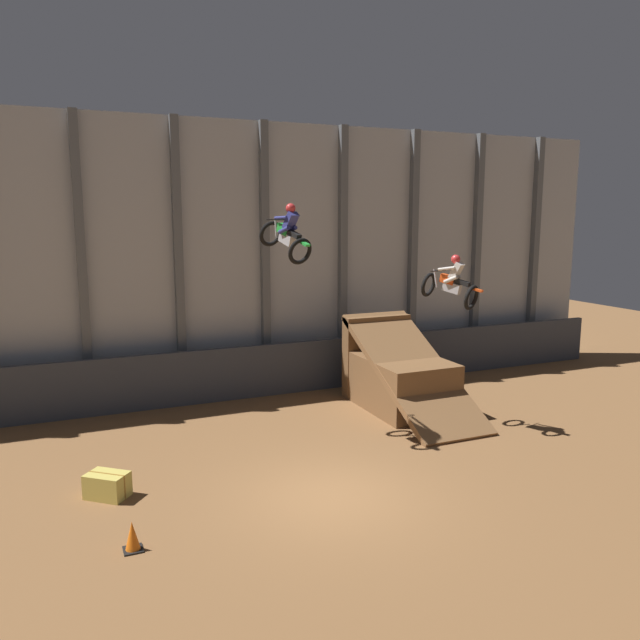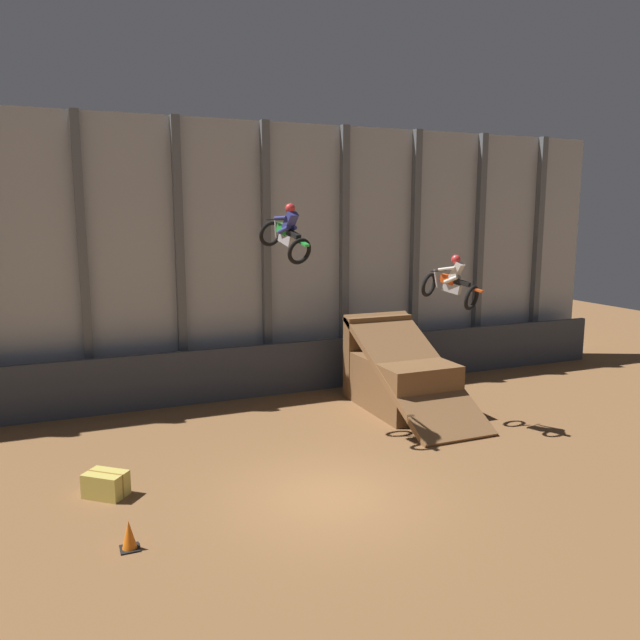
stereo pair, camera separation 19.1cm
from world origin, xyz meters
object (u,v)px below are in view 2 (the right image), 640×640
(rider_bike_right_air, at_px, (452,284))
(traffic_cone_near_ramp, at_px, (129,535))
(hay_bale_trackside, at_px, (106,484))
(dirt_ramp, at_px, (398,376))
(rider_bike_left_air, at_px, (286,234))

(rider_bike_right_air, bearing_deg, traffic_cone_near_ramp, 172.54)
(hay_bale_trackside, bearing_deg, rider_bike_right_air, 5.26)
(dirt_ramp, height_order, traffic_cone_near_ramp, dirt_ramp)
(traffic_cone_near_ramp, height_order, hay_bale_trackside, traffic_cone_near_ramp)
(traffic_cone_near_ramp, xyz_separation_m, hay_bale_trackside, (-0.24, 2.56, -0.00))
(dirt_ramp, distance_m, rider_bike_left_air, 6.67)
(rider_bike_left_air, xyz_separation_m, hay_bale_trackside, (-5.02, -1.82, -5.47))
(dirt_ramp, relative_size, traffic_cone_near_ramp, 9.38)
(hay_bale_trackside, bearing_deg, traffic_cone_near_ramp, -84.61)
(dirt_ramp, height_order, hay_bale_trackside, dirt_ramp)
(rider_bike_left_air, height_order, hay_bale_trackside, rider_bike_left_air)
(rider_bike_right_air, distance_m, traffic_cone_near_ramp, 10.86)
(rider_bike_left_air, bearing_deg, rider_bike_right_air, -26.93)
(traffic_cone_near_ramp, bearing_deg, hay_bale_trackside, 95.39)
(rider_bike_left_air, distance_m, traffic_cone_near_ramp, 8.49)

